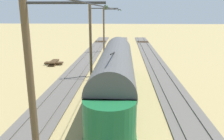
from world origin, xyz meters
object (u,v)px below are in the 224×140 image
catenary_pole_mid_far (33,90)px  catenary_pole_foreground (104,29)px  vintage_streetcar (116,73)px  spare_tie_stack (54,63)px  catenary_pole_mid_near (91,40)px

catenary_pole_mid_far → catenary_pole_foreground: bearing=-90.0°
vintage_streetcar → spare_tie_stack: 15.03m
vintage_streetcar → catenary_pole_mid_near: size_ratio=2.29×
catenary_pole_mid_near → spare_tie_stack: 8.85m
catenary_pole_foreground → catenary_pole_mid_far: size_ratio=1.00×
catenary_pole_foreground → spare_tie_stack: bearing=60.5°
spare_tie_stack → catenary_pole_mid_far: bearing=105.6°
vintage_streetcar → catenary_pole_foreground: (2.84, -22.50, 1.75)m
catenary_pole_mid_near → vintage_streetcar: bearing=113.1°
vintage_streetcar → catenary_pole_mid_far: 9.80m
vintage_streetcar → catenary_pole_mid_near: 7.43m
catenary_pole_mid_near → catenary_pole_foreground: bearing=-90.0°
vintage_streetcar → catenary_pole_mid_far: catenary_pole_mid_far is taller
catenary_pole_mid_far → spare_tie_stack: catenary_pole_mid_far is taller
vintage_streetcar → catenary_pole_foreground: size_ratio=2.29×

